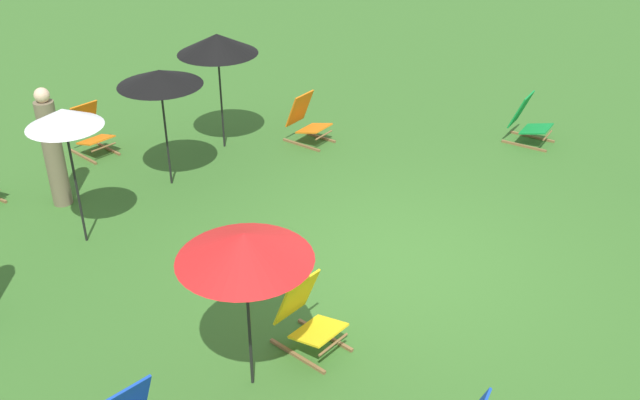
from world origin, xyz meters
TOP-DOWN VIEW (x-y plane):
  - ground_plane at (0.00, 0.00)m, footprint 40.00×40.00m
  - deckchair_3 at (2.22, 3.11)m, footprint 0.48×0.76m
  - deckchair_5 at (-1.88, -0.02)m, footprint 0.54×0.80m
  - deckchair_8 at (4.38, 0.13)m, footprint 0.53×0.79m
  - deckchair_9 at (-0.21, 5.66)m, footprint 0.55×0.80m
  - umbrella_0 at (-2.65, 0.08)m, footprint 1.26×1.26m
  - umbrella_1 at (-1.96, 3.56)m, footprint 0.93×0.93m
  - umbrella_2 at (1.24, 4.08)m, footprint 1.26×1.26m
  - umbrella_3 at (-0.19, 3.83)m, footprint 1.20×1.20m
  - person_1 at (-1.53, 4.64)m, footprint 0.38×0.38m

SIDE VIEW (x-z plane):
  - ground_plane at x=0.00m, z-range 0.00..0.00m
  - deckchair_3 at x=2.22m, z-range -0.05..0.79m
  - deckchair_5 at x=-1.88m, z-range -0.05..0.79m
  - deckchair_8 at x=4.38m, z-range -0.05..0.79m
  - deckchair_9 at x=-0.21m, z-range -0.05..0.79m
  - person_1 at x=-1.53m, z-range -0.03..1.70m
  - umbrella_0 at x=-2.65m, z-range 0.73..2.48m
  - umbrella_3 at x=-0.19m, z-range 0.77..2.55m
  - umbrella_1 at x=-1.96m, z-range 0.80..2.65m
  - umbrella_2 at x=1.24m, z-range 0.79..2.69m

